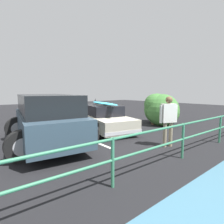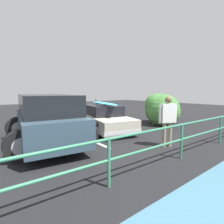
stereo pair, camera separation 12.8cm
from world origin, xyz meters
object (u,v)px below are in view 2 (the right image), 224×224
object	(u,v)px
person_bystander	(168,117)
sedan_car	(104,118)
suv_car	(47,118)
bush_near_left	(161,110)

from	to	relation	value
person_bystander	sedan_car	bearing A→B (deg)	-87.12
suv_car	bush_near_left	distance (m)	6.29
sedan_car	person_bystander	size ratio (longest dim) A/B	2.44
suv_car	person_bystander	bearing A→B (deg)	137.26
bush_near_left	sedan_car	bearing A→B (deg)	-13.59
bush_near_left	suv_car	bearing A→B (deg)	-1.96
bush_near_left	person_bystander	bearing A→B (deg)	39.84
suv_car	bush_near_left	world-z (taller)	bush_near_left
sedan_car	bush_near_left	size ratio (longest dim) A/B	1.77
suv_car	bush_near_left	size ratio (longest dim) A/B	2.01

